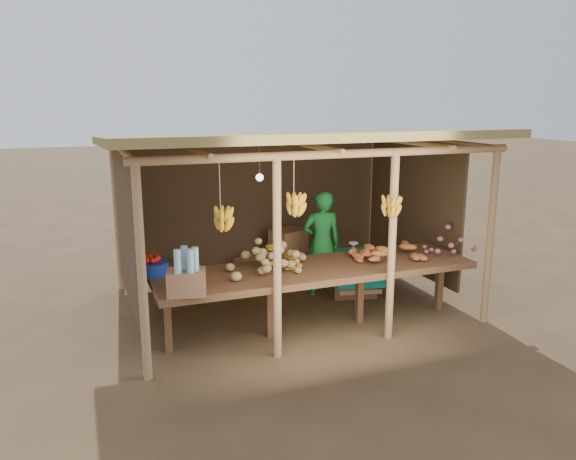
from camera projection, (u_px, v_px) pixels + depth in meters
name	position (u px, v px, depth m)	size (l,w,h in m)	color
ground	(288.00, 303.00, 7.80)	(60.00, 60.00, 0.00)	brown
stall_structure	(286.00, 166.00, 7.32)	(4.70, 3.50, 2.43)	#A98057
counter	(316.00, 272.00, 6.76)	(3.90, 1.05, 0.80)	brown
potato_heap	(272.00, 255.00, 6.58)	(1.03, 0.62, 0.37)	#99804F
sweet_potato_heap	(390.00, 244.00, 7.11)	(0.95, 0.57, 0.36)	#B45B2E
onion_heap	(449.00, 239.00, 7.37)	(0.70, 0.42, 0.35)	#C05D75
banana_pile	(280.00, 254.00, 6.65)	(0.51, 0.31, 0.34)	gold
tomato_basin	(151.00, 267.00, 6.45)	(0.41, 0.41, 0.22)	navy
bottle_box	(186.00, 276.00, 5.77)	(0.45, 0.39, 0.50)	#906040
vendor	(322.00, 243.00, 8.03)	(0.55, 0.36, 1.52)	#1B792F
tarp_crate	(352.00, 272.00, 8.11)	(0.81, 0.74, 0.81)	brown
carton_stack	(277.00, 259.00, 8.70)	(1.16, 0.56, 0.79)	#906040
burlap_sacks	(178.00, 277.00, 8.14)	(0.83, 0.43, 0.58)	#4D3723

